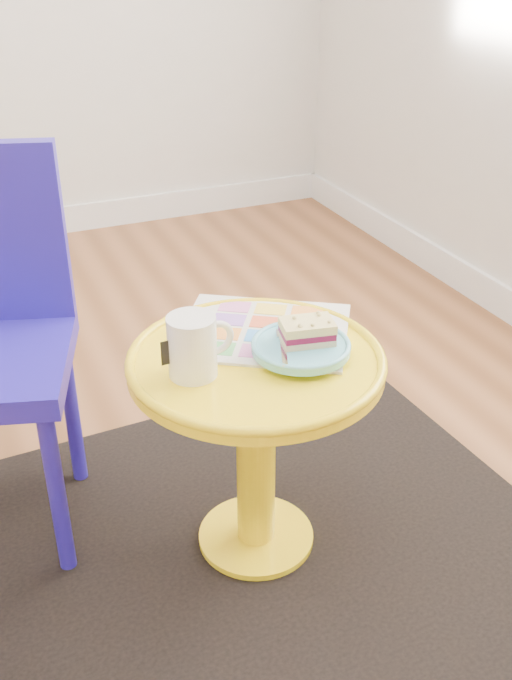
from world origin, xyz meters
name	(u,v)px	position (x,y,z in m)	size (l,w,h in m)	color
rug	(256,539)	(0.75, -0.13, 0.00)	(1.30, 1.10, 0.01)	black
side_table	(256,415)	(0.75, -0.13, 0.35)	(0.51, 0.51, 0.48)	yellow
newspaper	(264,331)	(0.81, -0.04, 0.49)	(0.34, 0.29, 0.01)	silver
mug	(193,344)	(0.62, -0.14, 0.55)	(0.13, 0.09, 0.12)	white
plate	(301,348)	(0.83, -0.16, 0.50)	(0.19, 0.19, 0.02)	#62B9D0
cake_slice	(307,331)	(0.85, -0.15, 0.53)	(0.11, 0.09, 0.04)	#D3BC8C
fork	(283,346)	(0.80, -0.16, 0.51)	(0.07, 0.14, 0.00)	silver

